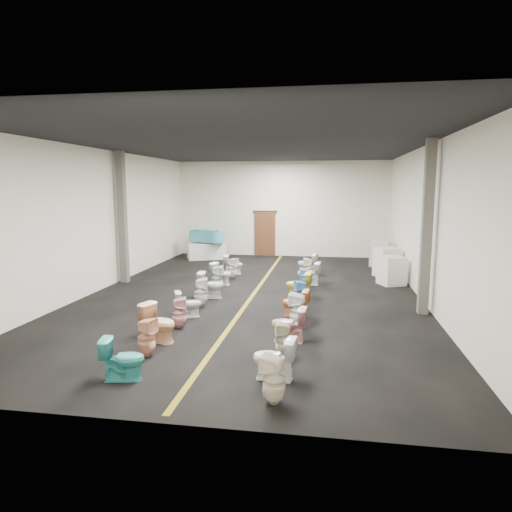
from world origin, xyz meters
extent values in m
plane|color=black|center=(0.00, 0.00, 0.00)|extent=(16.00, 16.00, 0.00)
plane|color=black|center=(0.00, 0.00, 4.50)|extent=(16.00, 16.00, 0.00)
plane|color=silver|center=(0.00, 8.00, 2.25)|extent=(10.00, 0.00, 10.00)
plane|color=silver|center=(0.00, -8.00, 2.25)|extent=(10.00, 0.00, 10.00)
plane|color=silver|center=(-5.00, 0.00, 2.25)|extent=(0.00, 16.00, 16.00)
plane|color=silver|center=(5.00, 0.00, 2.25)|extent=(0.00, 16.00, 16.00)
cube|color=olive|center=(0.00, 0.00, 0.00)|extent=(0.12, 15.60, 0.01)
cube|color=#562D19|center=(-0.80, 7.94, 1.05)|extent=(1.00, 0.10, 2.10)
cube|color=#331C11|center=(-0.80, 7.95, 2.12)|extent=(1.15, 0.08, 0.10)
cube|color=#59544C|center=(-4.75, 1.00, 2.25)|extent=(0.25, 0.25, 4.50)
cube|color=#59544C|center=(4.75, -1.50, 2.25)|extent=(0.25, 0.25, 4.50)
cube|color=silver|center=(-3.31, 6.44, 0.37)|extent=(1.86, 1.44, 0.74)
cube|color=teal|center=(-3.31, 6.44, 1.05)|extent=(1.37, 1.10, 0.50)
cylinder|color=teal|center=(-3.86, 6.69, 1.05)|extent=(0.66, 0.66, 0.50)
cylinder|color=teal|center=(-2.77, 6.19, 1.05)|extent=(0.66, 0.66, 0.50)
cube|color=teal|center=(-3.31, 6.44, 1.25)|extent=(1.10, 0.83, 0.20)
cube|color=silver|center=(4.40, 2.06, 0.48)|extent=(0.99, 0.99, 0.97)
cube|color=silver|center=(4.40, 3.44, 0.54)|extent=(1.02, 1.02, 1.07)
cube|color=silver|center=(4.40, 4.33, 0.40)|extent=(0.79, 0.79, 0.79)
cube|color=silver|center=(4.40, 5.73, 0.53)|extent=(0.95, 0.95, 1.07)
imported|color=teal|center=(-1.16, -6.70, 0.38)|extent=(0.80, 0.56, 0.75)
imported|color=#F2AB8C|center=(-1.20, -5.60, 0.39)|extent=(0.43, 0.42, 0.78)
imported|color=#FEC38F|center=(-1.28, -4.71, 0.41)|extent=(0.92, 0.71, 0.82)
imported|color=#D29195|center=(-1.15, -3.78, 0.38)|extent=(0.45, 0.44, 0.75)
imported|color=silver|center=(-1.24, -2.81, 0.34)|extent=(0.77, 0.62, 0.68)
imported|color=white|center=(-1.20, -1.79, 0.41)|extent=(0.46, 0.46, 0.82)
imported|color=silver|center=(-1.18, -0.75, 0.39)|extent=(0.78, 0.46, 0.79)
imported|color=silver|center=(-1.22, 0.16, 0.41)|extent=(0.40, 0.39, 0.83)
imported|color=silver|center=(-1.32, 1.12, 0.37)|extent=(0.82, 0.60, 0.74)
imported|color=white|center=(-1.15, 2.16, 0.38)|extent=(0.45, 0.45, 0.76)
imported|color=white|center=(-1.32, 3.07, 0.36)|extent=(0.72, 0.42, 0.72)
imported|color=beige|center=(1.51, -7.16, 0.39)|extent=(0.45, 0.44, 0.79)
imported|color=white|center=(1.40, -6.27, 0.38)|extent=(0.78, 0.50, 0.76)
imported|color=beige|center=(1.46, -5.25, 0.36)|extent=(0.39, 0.38, 0.73)
imported|color=pink|center=(1.48, -4.29, 0.38)|extent=(0.78, 0.48, 0.77)
imported|color=white|center=(1.61, -3.31, 0.43)|extent=(0.46, 0.45, 0.85)
imported|color=orange|center=(1.47, -2.30, 0.35)|extent=(0.72, 0.45, 0.70)
imported|color=#69A1E0|center=(1.54, -1.34, 0.37)|extent=(0.44, 0.44, 0.74)
imported|color=#EBDE49|center=(1.41, -0.28, 0.39)|extent=(0.79, 0.49, 0.78)
imported|color=#78BBEC|center=(1.56, 0.70, 0.36)|extent=(0.37, 0.37, 0.72)
imported|color=white|center=(1.63, 1.60, 0.39)|extent=(0.81, 0.52, 0.79)
imported|color=#F2EBC9|center=(1.56, 2.51, 0.39)|extent=(0.39, 0.38, 0.78)
imported|color=white|center=(1.47, 3.59, 0.39)|extent=(0.84, 0.61, 0.78)
camera|label=1|loc=(2.30, -13.71, 3.31)|focal=32.00mm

